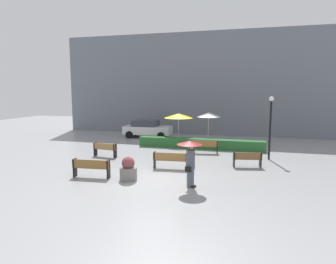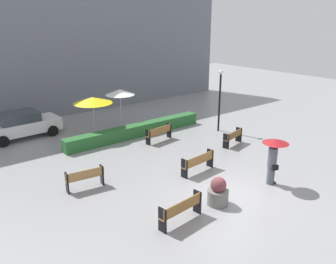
{
  "view_description": "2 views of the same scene",
  "coord_description": "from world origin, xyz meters",
  "px_view_note": "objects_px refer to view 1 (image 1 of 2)",
  "views": [
    {
      "loc": [
        4.53,
        -13.02,
        4.18
      ],
      "look_at": [
        -0.57,
        5.32,
        1.57
      ],
      "focal_mm": 32.43,
      "sensor_mm": 36.0,
      "label": 1
    },
    {
      "loc": [
        -9.71,
        -8.16,
        6.81
      ],
      "look_at": [
        0.99,
        5.35,
        1.05
      ],
      "focal_mm": 36.84,
      "sensor_mm": 36.0,
      "label": 2
    }
  ],
  "objects_px": {
    "patio_umbrella_white": "(209,115)",
    "parked_car": "(147,128)",
    "bench_mid_center": "(170,159)",
    "planter_pot": "(128,170)",
    "patio_umbrella_yellow": "(179,116)",
    "bench_back_row": "(204,146)",
    "bench_near_left": "(91,167)",
    "bench_far_left": "(105,149)",
    "pedestrian_with_umbrella": "(190,156)",
    "lamp_post": "(270,121)",
    "bench_far_right": "(247,158)"
  },
  "relations": [
    {
      "from": "pedestrian_with_umbrella",
      "to": "parked_car",
      "type": "distance_m",
      "value": 14.38
    },
    {
      "from": "bench_far_right",
      "to": "pedestrian_with_umbrella",
      "type": "height_order",
      "value": "pedestrian_with_umbrella"
    },
    {
      "from": "patio_umbrella_yellow",
      "to": "bench_back_row",
      "type": "bearing_deg",
      "value": -50.92
    },
    {
      "from": "pedestrian_with_umbrella",
      "to": "lamp_post",
      "type": "height_order",
      "value": "lamp_post"
    },
    {
      "from": "planter_pot",
      "to": "lamp_post",
      "type": "bearing_deg",
      "value": 43.58
    },
    {
      "from": "pedestrian_with_umbrella",
      "to": "planter_pot",
      "type": "height_order",
      "value": "pedestrian_with_umbrella"
    },
    {
      "from": "bench_near_left",
      "to": "pedestrian_with_umbrella",
      "type": "bearing_deg",
      "value": -2.06
    },
    {
      "from": "bench_mid_center",
      "to": "bench_near_left",
      "type": "bearing_deg",
      "value": -141.13
    },
    {
      "from": "bench_far_right",
      "to": "lamp_post",
      "type": "distance_m",
      "value": 3.21
    },
    {
      "from": "bench_back_row",
      "to": "pedestrian_with_umbrella",
      "type": "relative_size",
      "value": 0.91
    },
    {
      "from": "planter_pot",
      "to": "bench_near_left",
      "type": "bearing_deg",
      "value": -177.42
    },
    {
      "from": "parked_car",
      "to": "patio_umbrella_yellow",
      "type": "bearing_deg",
      "value": -35.18
    },
    {
      "from": "bench_back_row",
      "to": "pedestrian_with_umbrella",
      "type": "xyz_separation_m",
      "value": [
        0.5,
        -7.28,
        0.86
      ]
    },
    {
      "from": "bench_near_left",
      "to": "patio_umbrella_yellow",
      "type": "xyz_separation_m",
      "value": [
        1.88,
        10.2,
        1.69
      ]
    },
    {
      "from": "bench_mid_center",
      "to": "planter_pot",
      "type": "height_order",
      "value": "planter_pot"
    },
    {
      "from": "bench_near_left",
      "to": "pedestrian_with_umbrella",
      "type": "distance_m",
      "value": 4.97
    },
    {
      "from": "lamp_post",
      "to": "patio_umbrella_white",
      "type": "height_order",
      "value": "lamp_post"
    },
    {
      "from": "bench_near_left",
      "to": "patio_umbrella_white",
      "type": "xyz_separation_m",
      "value": [
        4.12,
        10.87,
        1.77
      ]
    },
    {
      "from": "bench_far_left",
      "to": "bench_near_left",
      "type": "relative_size",
      "value": 0.87
    },
    {
      "from": "bench_mid_center",
      "to": "patio_umbrella_white",
      "type": "bearing_deg",
      "value": 84.05
    },
    {
      "from": "planter_pot",
      "to": "patio_umbrella_white",
      "type": "relative_size",
      "value": 0.45
    },
    {
      "from": "bench_far_right",
      "to": "patio_umbrella_white",
      "type": "relative_size",
      "value": 0.64
    },
    {
      "from": "bench_mid_center",
      "to": "planter_pot",
      "type": "xyz_separation_m",
      "value": [
        -1.36,
        -2.54,
        -0.04
      ]
    },
    {
      "from": "bench_mid_center",
      "to": "bench_near_left",
      "type": "xyz_separation_m",
      "value": [
        -3.26,
        -2.63,
        0.01
      ]
    },
    {
      "from": "pedestrian_with_umbrella",
      "to": "lamp_post",
      "type": "relative_size",
      "value": 0.54
    },
    {
      "from": "pedestrian_with_umbrella",
      "to": "patio_umbrella_white",
      "type": "bearing_deg",
      "value": 93.99
    },
    {
      "from": "pedestrian_with_umbrella",
      "to": "bench_back_row",
      "type": "bearing_deg",
      "value": 93.93
    },
    {
      "from": "lamp_post",
      "to": "patio_umbrella_yellow",
      "type": "xyz_separation_m",
      "value": [
        -6.6,
        3.85,
        -0.13
      ]
    },
    {
      "from": "bench_near_left",
      "to": "lamp_post",
      "type": "distance_m",
      "value": 10.75
    },
    {
      "from": "bench_near_left",
      "to": "pedestrian_with_umbrella",
      "type": "height_order",
      "value": "pedestrian_with_umbrella"
    },
    {
      "from": "patio_umbrella_yellow",
      "to": "bench_mid_center",
      "type": "bearing_deg",
      "value": -79.64
    },
    {
      "from": "patio_umbrella_white",
      "to": "lamp_post",
      "type": "bearing_deg",
      "value": -46.06
    },
    {
      "from": "bench_far_right",
      "to": "pedestrian_with_umbrella",
      "type": "distance_m",
      "value": 4.91
    },
    {
      "from": "patio_umbrella_white",
      "to": "parked_car",
      "type": "relative_size",
      "value": 0.58
    },
    {
      "from": "patio_umbrella_white",
      "to": "parked_car",
      "type": "height_order",
      "value": "patio_umbrella_white"
    },
    {
      "from": "bench_far_left",
      "to": "pedestrian_with_umbrella",
      "type": "height_order",
      "value": "pedestrian_with_umbrella"
    },
    {
      "from": "pedestrian_with_umbrella",
      "to": "patio_umbrella_yellow",
      "type": "bearing_deg",
      "value": 106.2
    },
    {
      "from": "parked_car",
      "to": "bench_mid_center",
      "type": "bearing_deg",
      "value": -64.13
    },
    {
      "from": "patio_umbrella_yellow",
      "to": "bench_far_left",
      "type": "bearing_deg",
      "value": -120.27
    },
    {
      "from": "bench_far_left",
      "to": "planter_pot",
      "type": "relative_size",
      "value": 1.46
    },
    {
      "from": "pedestrian_with_umbrella",
      "to": "bench_far_left",
      "type": "bearing_deg",
      "value": 144.68
    },
    {
      "from": "bench_near_left",
      "to": "bench_mid_center",
      "type": "bearing_deg",
      "value": 38.87
    },
    {
      "from": "planter_pot",
      "to": "patio_umbrella_yellow",
      "type": "height_order",
      "value": "patio_umbrella_yellow"
    },
    {
      "from": "bench_far_right",
      "to": "planter_pot",
      "type": "relative_size",
      "value": 1.42
    },
    {
      "from": "lamp_post",
      "to": "patio_umbrella_white",
      "type": "distance_m",
      "value": 6.28
    },
    {
      "from": "patio_umbrella_yellow",
      "to": "patio_umbrella_white",
      "type": "distance_m",
      "value": 2.34
    },
    {
      "from": "patio_umbrella_yellow",
      "to": "planter_pot",
      "type": "bearing_deg",
      "value": -89.89
    },
    {
      "from": "bench_back_row",
      "to": "pedestrian_with_umbrella",
      "type": "distance_m",
      "value": 7.35
    },
    {
      "from": "pedestrian_with_umbrella",
      "to": "lamp_post",
      "type": "xyz_separation_m",
      "value": [
        3.59,
        6.53,
        0.97
      ]
    },
    {
      "from": "bench_near_left",
      "to": "bench_far_right",
      "type": "bearing_deg",
      "value": 29.17
    }
  ]
}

